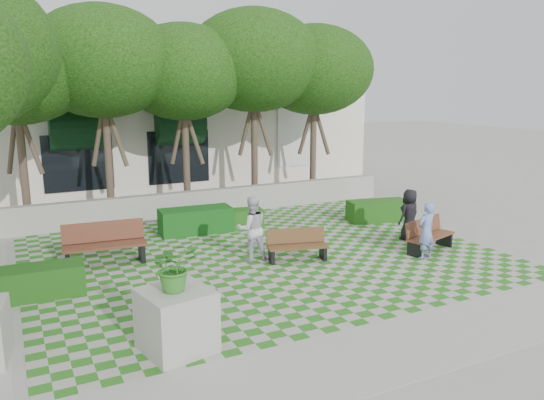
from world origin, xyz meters
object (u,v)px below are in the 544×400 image
person_white (252,228)px  planter_front (176,307)px  hedge_east (377,211)px  hedge_midright (235,219)px  bench_mid (297,246)px  bench_east (429,236)px  hedge_west (37,282)px  person_blue (426,231)px  person_dark (409,215)px  bench_west (105,244)px  hedge_midleft (196,220)px

person_white → planter_front: bearing=57.8°
hedge_east → hedge_midright: 4.90m
bench_mid → bench_east: bearing=0.7°
hedge_west → person_white: size_ratio=1.14×
bench_east → person_white: size_ratio=1.04×
bench_mid → person_blue: 3.43m
hedge_midright → person_white: 3.27m
planter_front → person_blue: size_ratio=1.29×
person_white → bench_east: bearing=170.1°
hedge_east → person_dark: 2.37m
bench_east → hedge_midright: 6.00m
hedge_west → person_dark: bearing=-0.9°
hedge_midright → person_dark: size_ratio=1.16×
bench_mid → hedge_east: size_ratio=0.82×
person_blue → person_dark: bearing=-123.4°
bench_west → person_dark: 8.65m
bench_east → hedge_midright: bench_east is taller
hedge_east → hedge_midright: size_ratio=1.14×
bench_mid → person_dark: size_ratio=1.08×
hedge_west → planter_front: (2.01, -3.67, 0.45)m
person_blue → bench_mid: bearing=-30.7°
bench_west → hedge_midleft: 3.56m
bench_west → hedge_east: bench_west is taller
hedge_east → planter_front: 10.50m
bench_mid → bench_west: (-4.55, 1.97, 0.12)m
hedge_midleft → planter_front: bearing=-111.2°
bench_east → bench_mid: bench_east is taller
person_dark → person_white: 4.99m
planter_front → bench_east: bearing=16.9°
bench_mid → hedge_midright: size_ratio=0.93×
bench_east → planter_front: (-7.91, -2.40, 0.36)m
bench_west → planter_front: 5.30m
person_dark → hedge_midleft: bearing=-45.5°
person_blue → hedge_midright: bearing=-63.1°
bench_mid → planter_front: 5.40m
person_blue → person_dark: 1.78m
bench_west → person_blue: bearing=-18.7°
hedge_midright → planter_front: 8.06m
hedge_midright → planter_front: size_ratio=0.91×
person_white → person_dark: bearing=-176.7°
person_white → hedge_west: bearing=9.5°
bench_east → hedge_east: bench_east is taller
bench_west → planter_front: (0.30, -5.29, 0.28)m
person_blue → person_dark: (0.81, 1.59, 0.01)m
hedge_west → person_dark: 10.18m
planter_front → person_dark: planter_front is taller
bench_west → hedge_midleft: bench_west is taller
hedge_west → person_blue: 9.54m
hedge_west → person_dark: person_dark is taller
hedge_west → hedge_midleft: bearing=35.8°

